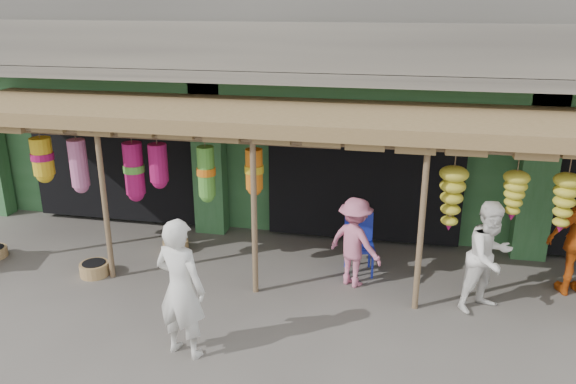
% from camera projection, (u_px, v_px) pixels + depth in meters
% --- Properties ---
extents(ground, '(80.00, 80.00, 0.00)m').
position_uv_depth(ground, '(350.00, 295.00, 8.92)').
color(ground, '#514C47').
rests_on(ground, ground).
extents(building, '(16.40, 6.80, 7.00)m').
position_uv_depth(building, '(378.00, 51.00, 12.32)').
color(building, gray).
rests_on(building, ground).
extents(awning, '(14.00, 2.70, 2.79)m').
position_uv_depth(awning, '(353.00, 125.00, 8.84)').
color(awning, brown).
rests_on(awning, ground).
extents(blue_chair, '(0.56, 0.57, 1.01)m').
position_uv_depth(blue_chair, '(359.00, 240.00, 9.55)').
color(blue_chair, '#1929A6').
rests_on(blue_chair, ground).
extents(basket_left, '(0.61, 0.61, 0.20)m').
position_uv_depth(basket_left, '(176.00, 245.00, 10.45)').
color(basket_left, brown).
rests_on(basket_left, ground).
extents(basket_right, '(0.61, 0.61, 0.22)m').
position_uv_depth(basket_right, '(95.00, 269.00, 9.52)').
color(basket_right, '#8E6242').
rests_on(basket_right, ground).
extents(person_front, '(0.78, 0.61, 1.91)m').
position_uv_depth(person_front, '(181.00, 289.00, 7.15)').
color(person_front, silver).
rests_on(person_front, ground).
extents(person_right, '(1.06, 1.03, 1.71)m').
position_uv_depth(person_right, '(489.00, 257.00, 8.25)').
color(person_right, white).
rests_on(person_right, ground).
extents(person_shopper, '(1.11, 0.97, 1.49)m').
position_uv_depth(person_shopper, '(355.00, 242.00, 9.01)').
color(person_shopper, '#CE6D8B').
rests_on(person_shopper, ground).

